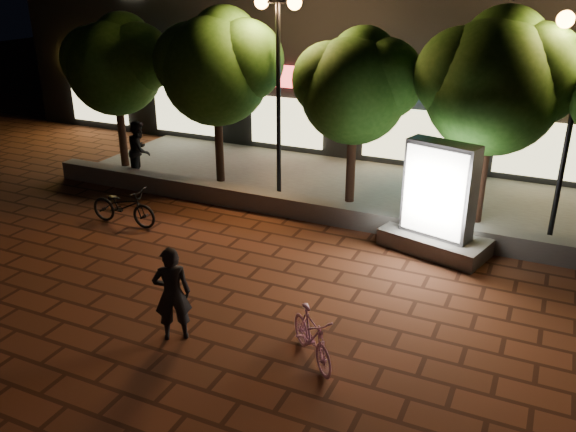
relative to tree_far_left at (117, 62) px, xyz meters
The scene contains 13 objects.
ground 9.43m from the tree_far_left, 38.18° to the right, with size 80.00×80.00×0.00m, color #5B2E1C.
retaining_wall 7.72m from the tree_far_left, 11.89° to the right, with size 16.00×0.45×0.50m, color slate.
sidewalk 7.74m from the tree_far_left, ahead, with size 16.00×5.00×0.08m, color slate.
tree_far_left is the anchor object (origin of this frame).
tree_left 3.51m from the tree_far_left, ahead, with size 3.60×3.00×4.89m.
tree_mid 7.50m from the tree_far_left, ahead, with size 3.24×2.70×4.50m.
tree_right 10.81m from the tree_far_left, ahead, with size 3.72×3.10×5.07m.
street_lamp_left 5.50m from the tree_far_left, ahead, with size 1.26×0.36×5.18m.
ad_kiosk 10.55m from the tree_far_left, 11.03° to the right, with size 2.53×1.72×2.50m.
scooter_pink 11.81m from the tree_far_left, 36.79° to the right, with size 0.42×1.47×0.89m, color #F9A6E6.
rider 10.25m from the tree_far_left, 46.77° to the right, with size 0.62×0.41×1.70m, color black.
scooter_parked 5.47m from the tree_far_left, 52.22° to the right, with size 0.63×1.82×0.96m, color black.
pedestrian 2.81m from the tree_far_left, 35.73° to the right, with size 0.84×0.66×1.74m, color black.
Camera 1 is at (5.20, -8.78, 5.84)m, focal length 36.98 mm.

